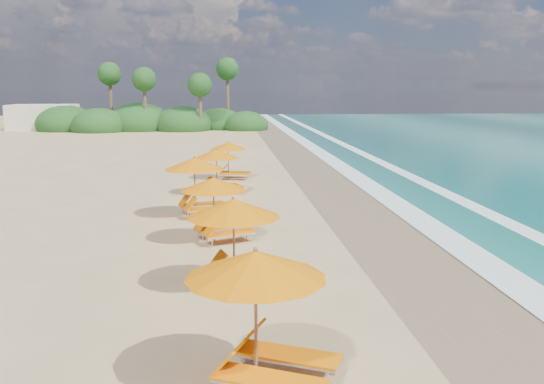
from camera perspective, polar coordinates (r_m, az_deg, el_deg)
ground at (r=20.32m, az=0.00°, el=-3.33°), size 160.00×160.00×0.00m
wet_sand at (r=21.04m, az=10.93°, el=-3.03°), size 4.00×160.00×0.01m
surf_foam at (r=21.92m, az=17.75°, el=-2.74°), size 4.00×160.00×0.01m
station_0 at (r=9.40m, az=-0.57°, el=-11.65°), size 3.08×3.06×2.35m
station_1 at (r=13.84m, az=-3.14°, el=-4.48°), size 2.90×2.82×2.29m
station_2 at (r=18.07m, az=-5.35°, el=-1.25°), size 2.76×2.73×2.13m
station_3 at (r=21.69m, az=-7.26°, el=0.95°), size 2.90×2.83×2.30m
station_4 at (r=26.10m, az=-5.22°, el=2.38°), size 2.72×2.67×2.12m
station_5 at (r=30.35m, az=-4.09°, el=3.43°), size 2.38×2.26×2.02m
treeline at (r=65.80m, az=-12.26°, el=6.91°), size 25.80×8.80×9.74m
beach_building at (r=70.72m, az=-21.83°, el=6.96°), size 7.00×5.00×2.80m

